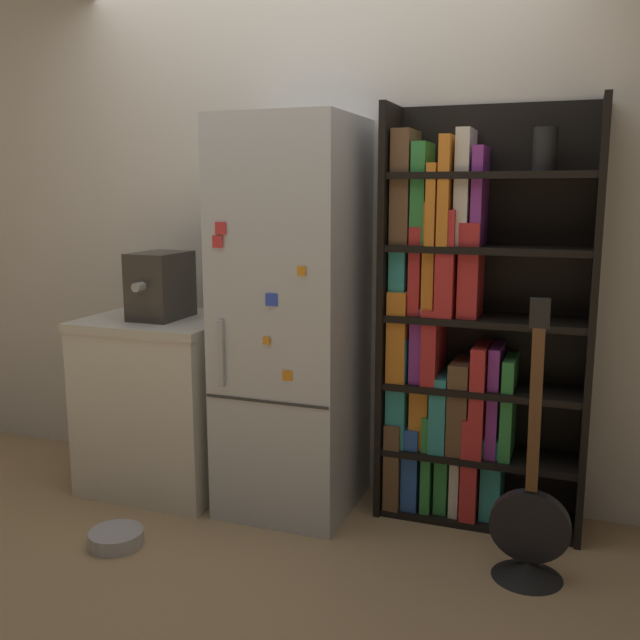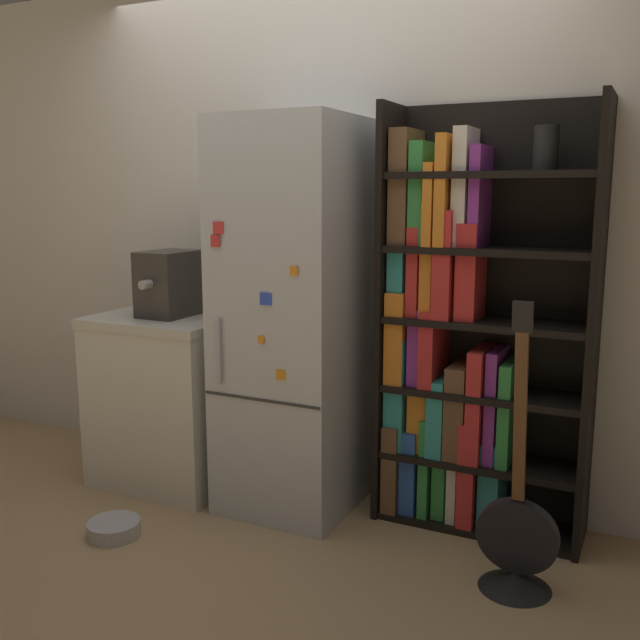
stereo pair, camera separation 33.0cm
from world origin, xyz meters
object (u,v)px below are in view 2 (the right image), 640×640
at_px(bookshelf, 460,342).
at_px(pet_bowl, 114,527).
at_px(refrigerator, 294,318).
at_px(espresso_machine, 170,283).
at_px(guitar, 516,548).

distance_m(bookshelf, pet_bowl, 1.75).
height_order(refrigerator, bookshelf, bookshelf).
bearing_deg(espresso_machine, pet_bowl, -77.72).
bearing_deg(refrigerator, espresso_machine, -177.40).
bearing_deg(espresso_machine, bookshelf, 7.81).
bearing_deg(bookshelf, refrigerator, -167.53).
bearing_deg(refrigerator, bookshelf, 12.47).
relative_size(refrigerator, pet_bowl, 7.84).
relative_size(guitar, pet_bowl, 4.86).
distance_m(espresso_machine, pet_bowl, 1.20).
height_order(refrigerator, guitar, refrigerator).
xyz_separation_m(refrigerator, guitar, (1.13, -0.32, -0.75)).
height_order(refrigerator, pet_bowl, refrigerator).
bearing_deg(espresso_machine, refrigerator, 2.60).
height_order(guitar, pet_bowl, guitar).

